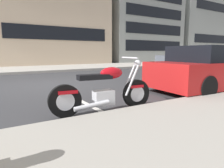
# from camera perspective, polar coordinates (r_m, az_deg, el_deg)

# --- Properties ---
(ground_plane) EXTENTS (260.00, 260.00, 0.00)m
(ground_plane) POSITION_cam_1_polar(r_m,az_deg,el_deg) (7.95, -17.48, -0.12)
(ground_plane) COLOR #333335
(sidewalk_far_curb) EXTENTS (120.00, 5.00, 0.14)m
(sidewalk_far_curb) POSITION_cam_1_polar(r_m,az_deg,el_deg) (20.17, 11.99, 5.59)
(sidewalk_far_curb) COLOR #ADA89E
(sidewalk_far_curb) RESTS_ON ground
(parking_stall_stripe) EXTENTS (0.12, 2.20, 0.01)m
(parking_stall_stripe) POSITION_cam_1_polar(r_m,az_deg,el_deg) (4.42, -4.88, -6.80)
(parking_stall_stripe) COLOR silver
(parking_stall_stripe) RESTS_ON ground
(parked_motorcycle) EXTENTS (2.17, 0.62, 1.11)m
(parked_motorcycle) POSITION_cam_1_polar(r_m,az_deg,el_deg) (4.05, -2.12, -2.11)
(parked_motorcycle) COLOR black
(parked_motorcycle) RESTS_ON ground
(parked_car_far_down_curb) EXTENTS (4.64, 2.09, 1.39)m
(parked_car_far_down_curb) POSITION_cam_1_polar(r_m,az_deg,el_deg) (7.32, 27.12, 3.84)
(parked_car_far_down_curb) COLOR #AD1919
(parked_car_far_down_curb) RESTS_ON ground
(car_opposite_curb) EXTENTS (4.35, 1.99, 1.52)m
(car_opposite_curb) POSITION_cam_1_polar(r_m,az_deg,el_deg) (18.07, 18.77, 6.94)
(car_opposite_curb) COLOR #4C515B
(car_opposite_curb) RESTS_ON ground
(townhouse_far_uphill) EXTENTS (10.16, 8.70, 12.55)m
(townhouse_far_uphill) POSITION_cam_1_polar(r_m,az_deg,el_deg) (22.42, -18.47, 21.64)
(townhouse_far_uphill) COLOR beige
(townhouse_far_uphill) RESTS_ON ground
(townhouse_mid_block) EXTENTS (9.55, 8.32, 8.67)m
(townhouse_mid_block) POSITION_cam_1_polar(r_m,az_deg,el_deg) (26.60, 5.88, 15.72)
(townhouse_mid_block) COLOR #939993
(townhouse_mid_block) RESTS_ON ground
(townhouse_corner_block) EXTENTS (15.03, 11.39, 13.71)m
(townhouse_corner_block) POSITION_cam_1_polar(r_m,az_deg,el_deg) (37.31, 21.36, 17.12)
(townhouse_corner_block) COLOR #939993
(townhouse_corner_block) RESTS_ON ground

